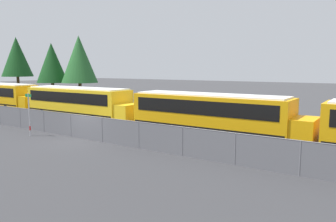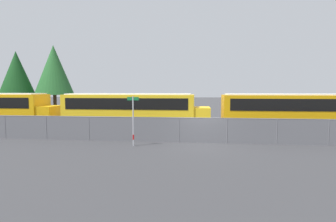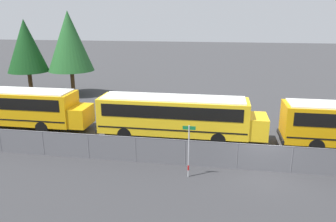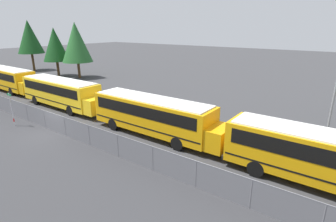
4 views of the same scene
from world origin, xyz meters
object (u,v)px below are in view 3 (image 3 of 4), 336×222
school_bus_2 (176,114)px  tree_2 (26,46)px  street_sign (189,150)px  school_bus_1 (13,105)px  tree_1 (69,41)px

school_bus_2 → tree_2: size_ratio=1.44×
street_sign → tree_2: (-19.62, 16.69, 3.92)m
school_bus_1 → tree_2: (-4.95, 10.53, 3.67)m
street_sign → tree_2: 26.06m
tree_2 → street_sign: bearing=-40.4°
school_bus_2 → tree_1: size_ratio=1.30×
school_bus_1 → tree_1: size_ratio=1.30×
school_bus_2 → street_sign: 6.03m
tree_1 → street_sign: bearing=-49.7°
school_bus_2 → tree_1: 18.58m
street_sign → tree_2: bearing=139.6°
street_sign → tree_2: tree_2 is taller
school_bus_1 → tree_1: tree_1 is taller
tree_1 → tree_2: size_ratio=1.10×
street_sign → school_bus_2: bearing=104.4°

